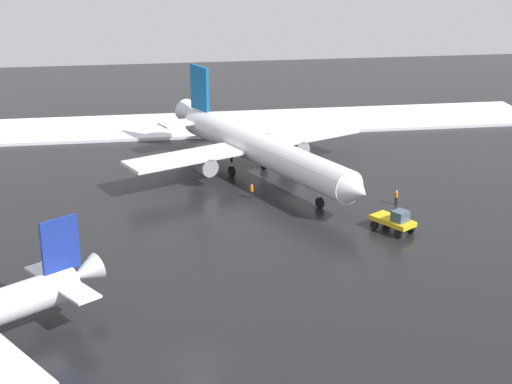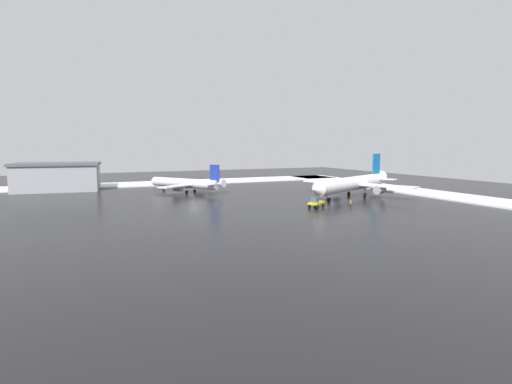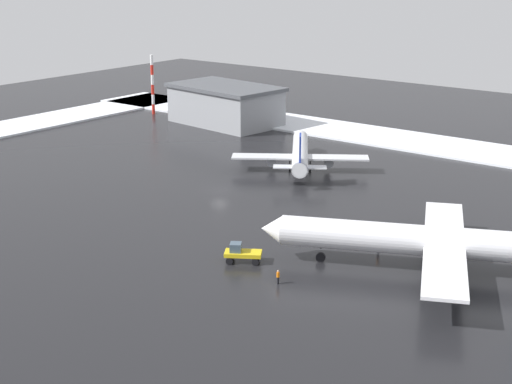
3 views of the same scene
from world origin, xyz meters
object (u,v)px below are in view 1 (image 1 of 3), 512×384
(ground_crew_by_nose_gear, at_px, (396,196))
(ground_crew_near_tug, at_px, (252,190))
(airplane_parked_portside, at_px, (258,148))
(pushback_tug, at_px, (395,220))

(ground_crew_by_nose_gear, distance_m, ground_crew_near_tug, 16.49)
(airplane_parked_portside, xyz_separation_m, ground_crew_near_tug, (7.16, -1.83, -2.89))
(pushback_tug, height_order, ground_crew_near_tug, pushback_tug)
(airplane_parked_portside, height_order, ground_crew_by_nose_gear, airplane_parked_portside)
(airplane_parked_portside, bearing_deg, ground_crew_near_tug, -39.24)
(airplane_parked_portside, height_order, ground_crew_near_tug, airplane_parked_portside)
(airplane_parked_portside, height_order, pushback_tug, airplane_parked_portside)
(ground_crew_by_nose_gear, relative_size, ground_crew_near_tug, 1.00)
(ground_crew_near_tug, bearing_deg, airplane_parked_portside, -80.39)
(ground_crew_near_tug, bearing_deg, pushback_tug, 161.64)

